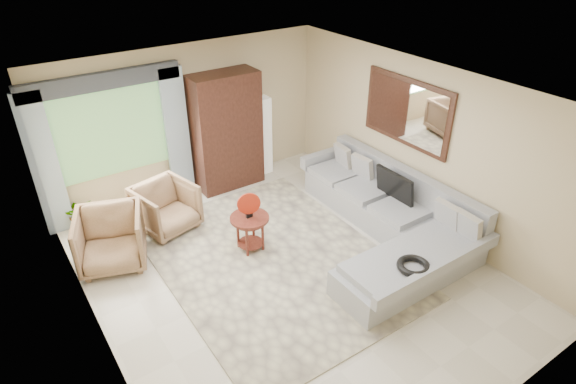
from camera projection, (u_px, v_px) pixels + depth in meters
ground at (287, 271)px, 6.83m from camera, size 6.00×6.00×0.00m
area_rug at (273, 260)px, 7.04m from camera, size 3.04×4.03×0.02m
sectional_sofa at (389, 221)px, 7.44m from camera, size 2.30×3.46×0.90m
tv_screen at (395, 186)px, 7.49m from camera, size 0.14×0.74×0.48m
garden_hose at (413, 266)px, 6.08m from camera, size 0.43×0.43×0.09m
coffee_table at (250, 232)px, 7.13m from camera, size 0.58×0.58×0.58m
red_disc at (249, 204)px, 6.87m from camera, size 0.33×0.15×0.34m
armchair_left at (111, 239)px, 6.78m from camera, size 1.15×1.16×0.83m
armchair_right at (166, 208)px, 7.56m from camera, size 1.01×1.02×0.78m
potted_plant at (80, 213)px, 7.69m from camera, size 0.48×0.43×0.50m
armoire at (226, 131)px, 8.51m from camera, size 1.20×0.55×2.10m
floor_lamp at (263, 136)px, 9.09m from camera, size 0.24×0.24×1.50m
window at (111, 133)px, 7.58m from camera, size 1.80×0.04×1.40m
curtain_left at (45, 166)px, 7.13m from camera, size 0.40×0.08×2.30m
curtain_right at (177, 134)px, 8.16m from camera, size 0.40×0.08×2.30m
valance at (101, 81)px, 7.10m from camera, size 2.40×0.12×0.26m
wall_mirror at (406, 112)px, 7.40m from camera, size 0.05×1.70×1.05m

